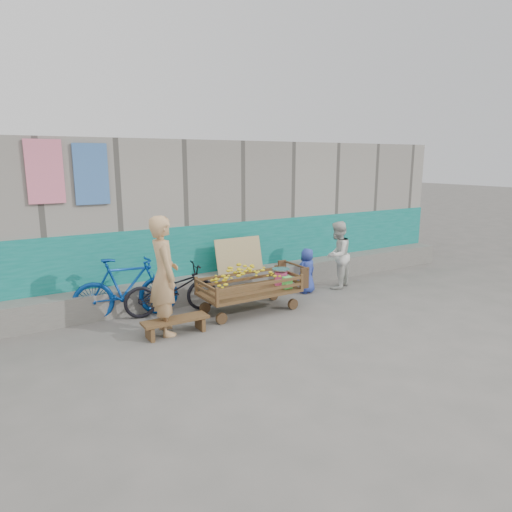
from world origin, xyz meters
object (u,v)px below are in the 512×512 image
bench (176,323)px  bicycle_blue (126,288)px  vendor_man (164,275)px  woman (337,255)px  bicycle_dark (172,290)px  child (307,271)px  banana_cart (248,282)px

bench → bicycle_blue: size_ratio=0.59×
vendor_man → woman: vendor_man is taller
woman → vendor_man: bearing=-18.2°
bench → bicycle_dark: (0.31, 0.95, 0.24)m
child → bicycle_blue: bearing=-18.6°
banana_cart → bicycle_blue: bearing=157.3°
vendor_man → child: (3.20, 0.59, -0.46)m
bench → vendor_man: size_ratio=0.56×
bench → child: bearing=13.4°
bench → bicycle_dark: size_ratio=0.62×
woman → bicycle_blue: (-4.27, 0.44, -0.18)m
bicycle_dark → bicycle_blue: bearing=81.4°
bicycle_dark → vendor_man: bearing=159.6°
bicycle_dark → bicycle_blue: size_ratio=0.94×
banana_cart → bicycle_dark: size_ratio=1.15×
bench → bicycle_blue: (-0.41, 1.15, 0.34)m
bicycle_dark → bench: bearing=168.6°
banana_cart → bicycle_dark: (-1.18, 0.60, -0.11)m
vendor_man → child: bearing=-73.2°
banana_cart → bicycle_dark: bicycle_dark is taller
child → banana_cart: bearing=1.7°
vendor_man → child: size_ratio=2.02×
bench → bicycle_dark: bearing=71.7°
bicycle_blue → woman: bearing=-85.8°
child → bicycle_dark: bearing=-16.2°
bench → child: size_ratio=1.13×
bench → woman: 3.96m
banana_cart → woman: size_ratio=1.35×
vendor_man → woman: 4.00m
bench → woman: bearing=10.4°
child → bicycle_blue: bicycle_blue is taller
child → bicycle_dark: (-2.79, 0.21, -0.02)m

